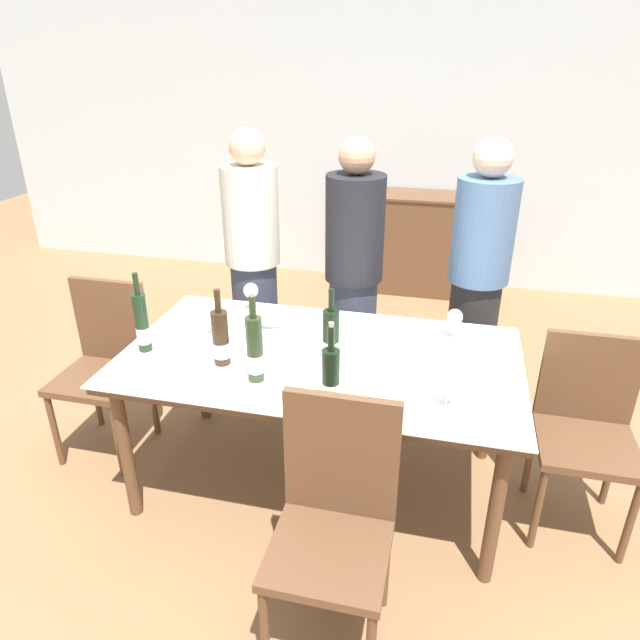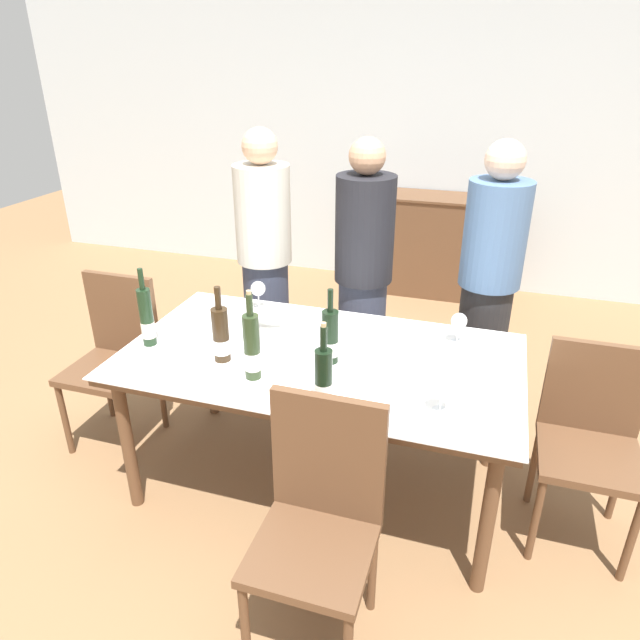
{
  "view_description": "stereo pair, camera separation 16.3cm",
  "coord_description": "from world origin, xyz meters",
  "px_view_note": "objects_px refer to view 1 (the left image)",
  "views": [
    {
      "loc": [
        0.54,
        -2.24,
        2.03
      ],
      "look_at": [
        0.0,
        0.0,
        0.93
      ],
      "focal_mm": 32.0,
      "sensor_mm": 36.0,
      "label": 1
    },
    {
      "loc": [
        0.7,
        -2.2,
        2.03
      ],
      "look_at": [
        0.0,
        0.0,
        0.93
      ],
      "focal_mm": 32.0,
      "sensor_mm": 36.0,
      "label": 2
    }
  ],
  "objects_px": {
    "person_guest_left": "(354,281)",
    "person_guest_right": "(476,288)",
    "wine_bottle_2": "(255,350)",
    "wine_bottle_4": "(142,324)",
    "person_host": "(253,268)",
    "chair_right_end": "(586,421)",
    "chair_near_front": "(335,511)",
    "dining_table": "(320,367)",
    "wine_bottle_0": "(221,339)",
    "wine_bottle_1": "(331,379)",
    "wine_glass_3": "(448,383)",
    "sideboard_cabinet": "(416,243)",
    "chair_left_end": "(106,356)",
    "ice_bucket": "(276,335)",
    "wine_glass_0": "(455,318)",
    "wine_bottle_3": "(331,338)",
    "wine_glass_2": "(251,291)",
    "wine_glass_1": "(213,319)"
  },
  "relations": [
    {
      "from": "wine_bottle_0",
      "to": "chair_right_end",
      "type": "bearing_deg",
      "value": 9.05
    },
    {
      "from": "person_guest_left",
      "to": "person_host",
      "type": "bearing_deg",
      "value": 176.17
    },
    {
      "from": "person_guest_left",
      "to": "wine_bottle_4",
      "type": "bearing_deg",
      "value": -131.26
    },
    {
      "from": "wine_bottle_2",
      "to": "person_guest_left",
      "type": "bearing_deg",
      "value": 78.13
    },
    {
      "from": "ice_bucket",
      "to": "wine_glass_0",
      "type": "height_order",
      "value": "ice_bucket"
    },
    {
      "from": "dining_table",
      "to": "ice_bucket",
      "type": "bearing_deg",
      "value": -160.58
    },
    {
      "from": "sideboard_cabinet",
      "to": "wine_glass_1",
      "type": "xyz_separation_m",
      "value": [
        -0.78,
        -2.71,
        0.4
      ]
    },
    {
      "from": "sideboard_cabinet",
      "to": "chair_left_end",
      "type": "distance_m",
      "value": 3.05
    },
    {
      "from": "wine_bottle_3",
      "to": "wine_glass_2",
      "type": "xyz_separation_m",
      "value": [
        -0.54,
        0.44,
        -0.01
      ]
    },
    {
      "from": "dining_table",
      "to": "person_guest_left",
      "type": "distance_m",
      "value": 0.8
    },
    {
      "from": "wine_glass_1",
      "to": "ice_bucket",
      "type": "bearing_deg",
      "value": -21.34
    },
    {
      "from": "dining_table",
      "to": "wine_glass_1",
      "type": "distance_m",
      "value": 0.58
    },
    {
      "from": "wine_glass_0",
      "to": "wine_bottle_0",
      "type": "bearing_deg",
      "value": -153.77
    },
    {
      "from": "chair_near_front",
      "to": "person_guest_right",
      "type": "bearing_deg",
      "value": 73.31
    },
    {
      "from": "ice_bucket",
      "to": "wine_bottle_2",
      "type": "distance_m",
      "value": 0.21
    },
    {
      "from": "sideboard_cabinet",
      "to": "wine_glass_3",
      "type": "distance_m",
      "value": 3.12
    },
    {
      "from": "wine_glass_2",
      "to": "ice_bucket",
      "type": "bearing_deg",
      "value": -58.39
    },
    {
      "from": "wine_bottle_2",
      "to": "wine_glass_1",
      "type": "xyz_separation_m",
      "value": [
        -0.34,
        0.35,
        -0.05
      ]
    },
    {
      "from": "ice_bucket",
      "to": "wine_glass_1",
      "type": "xyz_separation_m",
      "value": [
        -0.37,
        0.14,
        -0.03
      ]
    },
    {
      "from": "sideboard_cabinet",
      "to": "wine_glass_1",
      "type": "height_order",
      "value": "sideboard_cabinet"
    },
    {
      "from": "sideboard_cabinet",
      "to": "person_guest_right",
      "type": "height_order",
      "value": "person_guest_right"
    },
    {
      "from": "wine_bottle_0",
      "to": "wine_glass_2",
      "type": "relative_size",
      "value": 2.27
    },
    {
      "from": "wine_bottle_0",
      "to": "chair_right_end",
      "type": "xyz_separation_m",
      "value": [
        1.62,
        0.26,
        -0.35
      ]
    },
    {
      "from": "wine_bottle_3",
      "to": "person_host",
      "type": "xyz_separation_m",
      "value": [
        -0.68,
        0.87,
        -0.04
      ]
    },
    {
      "from": "wine_bottle_1",
      "to": "wine_glass_3",
      "type": "height_order",
      "value": "wine_bottle_1"
    },
    {
      "from": "person_guest_left",
      "to": "person_guest_right",
      "type": "xyz_separation_m",
      "value": [
        0.69,
        0.05,
        0.01
      ]
    },
    {
      "from": "wine_glass_3",
      "to": "person_guest_left",
      "type": "xyz_separation_m",
      "value": [
        -0.57,
        1.08,
        -0.04
      ]
    },
    {
      "from": "wine_bottle_2",
      "to": "person_guest_right",
      "type": "xyz_separation_m",
      "value": [
        0.92,
        1.11,
        -0.07
      ]
    },
    {
      "from": "wine_glass_2",
      "to": "chair_near_front",
      "type": "height_order",
      "value": "chair_near_front"
    },
    {
      "from": "wine_bottle_4",
      "to": "person_host",
      "type": "xyz_separation_m",
      "value": [
        0.19,
        0.97,
        -0.06
      ]
    },
    {
      "from": "chair_left_end",
      "to": "ice_bucket",
      "type": "bearing_deg",
      "value": -8.63
    },
    {
      "from": "wine_glass_1",
      "to": "wine_bottle_0",
      "type": "bearing_deg",
      "value": -59.52
    },
    {
      "from": "wine_glass_3",
      "to": "chair_near_front",
      "type": "distance_m",
      "value": 0.65
    },
    {
      "from": "chair_near_front",
      "to": "person_host",
      "type": "height_order",
      "value": "person_host"
    },
    {
      "from": "wine_glass_0",
      "to": "chair_right_end",
      "type": "height_order",
      "value": "chair_right_end"
    },
    {
      "from": "wine_bottle_1",
      "to": "wine_glass_0",
      "type": "xyz_separation_m",
      "value": [
        0.45,
        0.7,
        -0.01
      ]
    },
    {
      "from": "wine_bottle_1",
      "to": "wine_bottle_2",
      "type": "bearing_deg",
      "value": 162.19
    },
    {
      "from": "wine_bottle_0",
      "to": "wine_glass_0",
      "type": "bearing_deg",
      "value": 26.23
    },
    {
      "from": "dining_table",
      "to": "wine_glass_3",
      "type": "height_order",
      "value": "wine_glass_3"
    },
    {
      "from": "wine_bottle_1",
      "to": "chair_near_front",
      "type": "height_order",
      "value": "wine_bottle_1"
    },
    {
      "from": "wine_bottle_1",
      "to": "wine_glass_2",
      "type": "bearing_deg",
      "value": 127.97
    },
    {
      "from": "ice_bucket",
      "to": "chair_right_end",
      "type": "distance_m",
      "value": 1.44
    },
    {
      "from": "chair_left_end",
      "to": "person_guest_left",
      "type": "relative_size",
      "value": 0.58
    },
    {
      "from": "wine_glass_3",
      "to": "chair_right_end",
      "type": "bearing_deg",
      "value": 30.71
    },
    {
      "from": "ice_bucket",
      "to": "person_guest_right",
      "type": "xyz_separation_m",
      "value": [
        0.89,
        0.9,
        -0.05
      ]
    },
    {
      "from": "chair_right_end",
      "to": "chair_near_front",
      "type": "bearing_deg",
      "value": -140.14
    },
    {
      "from": "ice_bucket",
      "to": "chair_near_front",
      "type": "bearing_deg",
      "value": -57.72
    },
    {
      "from": "sideboard_cabinet",
      "to": "wine_bottle_4",
      "type": "relative_size",
      "value": 3.15
    },
    {
      "from": "dining_table",
      "to": "person_host",
      "type": "xyz_separation_m",
      "value": [
        -0.62,
        0.83,
        0.14
      ]
    },
    {
      "from": "wine_bottle_0",
      "to": "wine_bottle_3",
      "type": "xyz_separation_m",
      "value": [
        0.47,
        0.13,
        -0.0
      ]
    }
  ]
}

